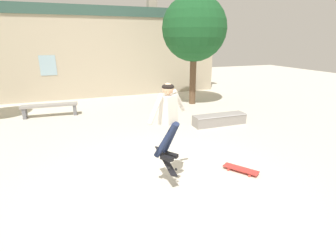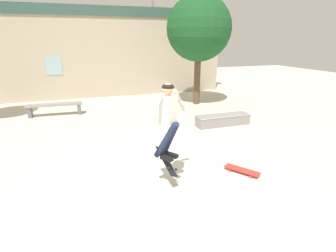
# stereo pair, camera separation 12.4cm
# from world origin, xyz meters

# --- Properties ---
(ground_plane) EXTENTS (40.00, 40.00, 0.00)m
(ground_plane) POSITION_xyz_m (0.00, 0.00, 0.00)
(ground_plane) COLOR beige
(building_backdrop) EXTENTS (12.75, 0.52, 5.22)m
(building_backdrop) POSITION_xyz_m (0.02, 9.07, 2.23)
(building_backdrop) COLOR #B7A88E
(building_backdrop) RESTS_ON ground_plane
(tree_right) EXTENTS (2.72, 2.72, 4.58)m
(tree_right) POSITION_xyz_m (3.52, 6.07, 3.20)
(tree_right) COLOR brown
(tree_right) RESTS_ON ground_plane
(park_bench) EXTENTS (2.01, 0.48, 0.48)m
(park_bench) POSITION_xyz_m (-2.43, 6.04, 0.36)
(park_bench) COLOR gray
(park_bench) RESTS_ON ground_plane
(skate_ledge) EXTENTS (1.86, 0.51, 0.36)m
(skate_ledge) POSITION_xyz_m (3.04, 2.91, 0.18)
(skate_ledge) COLOR gray
(skate_ledge) RESTS_ON ground_plane
(skater) EXTENTS (1.01, 0.76, 1.46)m
(skater) POSITION_xyz_m (0.02, -0.15, 1.48)
(skater) COLOR silver
(skateboard_flipping) EXTENTS (0.29, 0.77, 0.43)m
(skateboard_flipping) POSITION_xyz_m (0.01, -0.06, 0.50)
(skateboard_flipping) COLOR black
(skateboard_resting) EXTENTS (0.61, 0.76, 0.08)m
(skateboard_resting) POSITION_xyz_m (1.72, -0.20, 0.07)
(skateboard_resting) COLOR red
(skateboard_resting) RESTS_ON ground_plane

